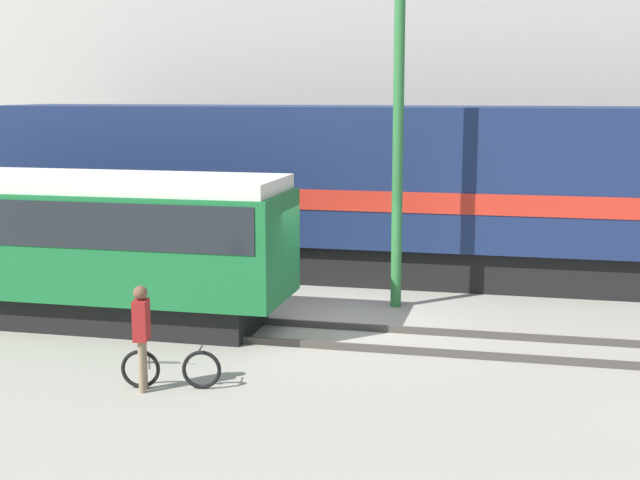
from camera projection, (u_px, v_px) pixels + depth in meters
The scene contains 9 objects.
ground_plane at pixel (344, 324), 18.72m from camera, with size 120.00×120.00×0.00m, color #9E998C.
track_near at pixel (332, 335), 17.61m from camera, with size 60.00×1.50×0.14m.
track_far at pixel (381, 276), 23.25m from camera, with size 60.00×1.51×0.14m.
building_backdrop at pixel (420, 18), 29.12m from camera, with size 46.59×6.00×14.39m.
freight_locomotive at pixel (407, 190), 22.73m from camera, with size 21.48×3.04×5.05m.
streetcar at pixel (43, 237), 18.73m from camera, with size 10.54×2.54×3.15m.
bicycle at pixel (171, 369), 14.64m from camera, with size 1.65×0.50×0.71m.
person at pixel (141, 327), 14.39m from camera, with size 0.28×0.40×1.76m.
utility_pole_left at pixel (399, 87), 19.44m from camera, with size 0.24×0.24×9.85m.
Camera 1 is at (3.66, -17.79, 4.87)m, focal length 50.00 mm.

